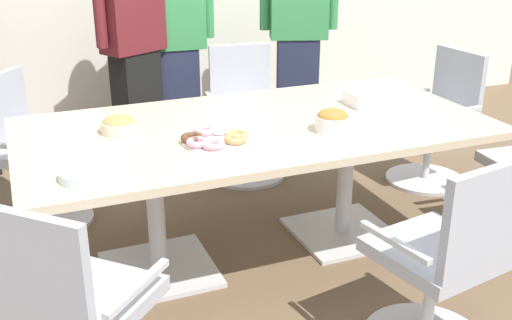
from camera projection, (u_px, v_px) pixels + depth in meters
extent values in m
cube|color=brown|center=(256.00, 252.00, 3.48)|extent=(10.00, 10.00, 0.01)
cube|color=#CCB793|center=(256.00, 128.00, 3.20)|extent=(2.40, 1.20, 0.04)
cube|color=silver|center=(160.00, 269.00, 3.28)|extent=(0.56, 0.56, 0.02)
cylinder|color=silver|center=(156.00, 208.00, 3.14)|extent=(0.09, 0.09, 0.69)
cube|color=silver|center=(342.00, 232.00, 3.66)|extent=(0.56, 0.56, 0.02)
cylinder|color=silver|center=(345.00, 176.00, 3.53)|extent=(0.09, 0.09, 0.69)
cylinder|color=silver|center=(424.00, 179.00, 4.39)|extent=(0.59, 0.59, 0.02)
cylinder|color=silver|center=(428.00, 151.00, 4.31)|extent=(0.05, 0.05, 0.41)
cube|color=#ADB2BC|center=(431.00, 119.00, 4.22)|extent=(0.50, 0.50, 0.06)
cube|color=#ADB2BC|center=(458.00, 81.00, 4.22)|extent=(0.08, 0.44, 0.42)
cube|color=silver|center=(459.00, 111.00, 3.98)|extent=(0.37, 0.06, 0.02)
cube|color=silver|center=(409.00, 93.00, 4.38)|extent=(0.37, 0.06, 0.02)
cylinder|color=silver|center=(247.00, 174.00, 4.47)|extent=(0.61, 0.61, 0.02)
cylinder|color=silver|center=(247.00, 146.00, 4.40)|extent=(0.05, 0.05, 0.41)
cube|color=#ADB2BC|center=(247.00, 115.00, 4.31)|extent=(0.52, 0.52, 0.06)
cube|color=#ADB2BC|center=(240.00, 74.00, 4.41)|extent=(0.44, 0.10, 0.42)
cube|color=silver|center=(281.00, 95.00, 4.32)|extent=(0.08, 0.37, 0.02)
cube|color=silver|center=(212.00, 100.00, 4.21)|extent=(0.08, 0.37, 0.02)
cylinder|color=silver|center=(49.00, 220.00, 3.80)|extent=(0.76, 0.76, 0.02)
cylinder|color=silver|center=(44.00, 188.00, 3.72)|extent=(0.05, 0.05, 0.41)
cube|color=#ADB2BC|center=(39.00, 152.00, 3.64)|extent=(0.64, 0.64, 0.06)
cube|color=#ADB2BC|center=(2.00, 110.00, 3.60)|extent=(0.29, 0.37, 0.42)
cube|color=silver|center=(59.00, 120.00, 3.81)|extent=(0.31, 0.25, 0.02)
cube|color=silver|center=(11.00, 147.00, 3.37)|extent=(0.31, 0.25, 0.02)
cube|color=#ADB2BC|center=(82.00, 301.00, 2.23)|extent=(0.65, 0.65, 0.06)
cube|color=#ADB2BC|center=(33.00, 272.00, 1.97)|extent=(0.34, 0.34, 0.42)
cube|color=silver|center=(24.00, 258.00, 2.28)|extent=(0.28, 0.28, 0.02)
cube|color=silver|center=(138.00, 287.00, 2.10)|extent=(0.28, 0.28, 0.02)
cylinder|color=silver|center=(430.00, 300.00, 2.65)|extent=(0.05, 0.05, 0.41)
cube|color=#ADB2BC|center=(435.00, 252.00, 2.56)|extent=(0.53, 0.53, 0.06)
cube|color=#ADB2BC|center=(485.00, 220.00, 2.31)|extent=(0.44, 0.12, 0.42)
cube|color=silver|center=(394.00, 242.00, 2.39)|extent=(0.09, 0.37, 0.02)
cube|color=silver|center=(479.00, 212.00, 2.64)|extent=(0.09, 0.37, 0.02)
cube|color=silver|center=(509.00, 131.00, 3.62)|extent=(0.37, 0.06, 0.02)
cube|color=black|center=(138.00, 108.00, 4.58)|extent=(0.38, 0.33, 0.84)
cube|color=maroon|center=(131.00, 3.00, 4.30)|extent=(0.49, 0.40, 0.67)
cylinder|color=maroon|center=(99.00, 2.00, 4.10)|extent=(0.11, 0.11, 0.60)
cube|color=#232842|center=(178.00, 100.00, 4.82)|extent=(0.33, 0.22, 0.82)
cube|color=#388C4C|center=(173.00, 4.00, 4.55)|extent=(0.45, 0.25, 0.65)
cylinder|color=#388C4C|center=(136.00, 1.00, 4.46)|extent=(0.08, 0.08, 0.58)
cube|color=#232842|center=(297.00, 91.00, 5.02)|extent=(0.37, 0.29, 0.85)
cylinder|color=beige|center=(119.00, 127.00, 3.07)|extent=(0.18, 0.18, 0.06)
ellipsoid|color=tan|center=(119.00, 121.00, 3.05)|extent=(0.16, 0.16, 0.05)
cylinder|color=white|center=(332.00, 124.00, 3.08)|extent=(0.17, 0.17, 0.08)
ellipsoid|color=#AD702D|center=(333.00, 116.00, 3.06)|extent=(0.15, 0.15, 0.07)
cylinder|color=white|center=(215.00, 141.00, 2.94)|extent=(0.31, 0.31, 0.01)
torus|color=tan|center=(237.00, 135.00, 2.95)|extent=(0.11, 0.11, 0.03)
torus|color=white|center=(220.00, 130.00, 3.03)|extent=(0.11, 0.11, 0.03)
torus|color=pink|center=(204.00, 131.00, 3.01)|extent=(0.11, 0.11, 0.03)
torus|color=brown|center=(192.00, 138.00, 2.92)|extent=(0.11, 0.11, 0.03)
torus|color=pink|center=(198.00, 142.00, 2.86)|extent=(0.11, 0.11, 0.03)
torus|color=pink|center=(213.00, 145.00, 2.83)|extent=(0.11, 0.11, 0.03)
torus|color=tan|center=(236.00, 139.00, 2.90)|extent=(0.11, 0.11, 0.03)
cylinder|color=white|center=(89.00, 178.00, 2.54)|extent=(0.24, 0.24, 0.01)
cylinder|color=silver|center=(89.00, 176.00, 2.54)|extent=(0.24, 0.24, 0.01)
cylinder|color=white|center=(88.00, 175.00, 2.53)|extent=(0.24, 0.24, 0.01)
cylinder|color=silver|center=(88.00, 174.00, 2.53)|extent=(0.24, 0.24, 0.01)
cylinder|color=white|center=(88.00, 172.00, 2.53)|extent=(0.24, 0.24, 0.01)
cylinder|color=silver|center=(88.00, 171.00, 2.53)|extent=(0.24, 0.24, 0.01)
cylinder|color=white|center=(88.00, 170.00, 2.53)|extent=(0.24, 0.24, 0.01)
cube|color=white|center=(364.00, 98.00, 3.50)|extent=(0.19, 0.19, 0.08)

